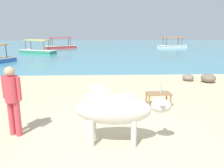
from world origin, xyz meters
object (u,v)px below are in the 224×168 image
(boat_red, at_px, (61,46))
(boat_green, at_px, (38,50))
(deck_chair_far, at_px, (97,95))
(bottle, at_px, (161,88))
(person_standing, at_px, (12,96))
(boat_white, at_px, (172,45))
(cow, at_px, (116,110))
(low_bench_table, at_px, (158,95))

(boat_red, height_order, boat_green, same)
(deck_chair_far, bearing_deg, bottle, -135.25)
(person_standing, relative_size, boat_white, 0.42)
(boat_white, bearing_deg, boat_green, -175.48)
(deck_chair_far, distance_m, boat_white, 22.92)
(person_standing, bearing_deg, deck_chair_far, 159.03)
(boat_red, relative_size, boat_white, 0.99)
(bottle, bearing_deg, cow, -122.85)
(low_bench_table, relative_size, boat_green, 0.21)
(bottle, bearing_deg, boat_green, 117.67)
(bottle, relative_size, boat_red, 0.08)
(boat_red, xyz_separation_m, boat_white, (13.56, 0.38, 0.00))
(person_standing, bearing_deg, low_bench_table, 139.05)
(boat_white, bearing_deg, low_bench_table, -123.80)
(bottle, distance_m, person_standing, 4.37)
(low_bench_table, relative_size, deck_chair_far, 0.86)
(bottle, bearing_deg, low_bench_table, -133.86)
(boat_green, bearing_deg, deck_chair_far, 135.16)
(cow, distance_m, boat_green, 19.18)
(boat_green, height_order, boat_white, same)
(deck_chair_far, height_order, person_standing, person_standing)
(cow, bearing_deg, deck_chair_far, 106.47)
(deck_chair_far, bearing_deg, cow, 144.38)
(person_standing, xyz_separation_m, boat_red, (-2.96, 22.72, -0.70))
(bottle, distance_m, boat_white, 22.17)
(boat_green, bearing_deg, boat_red, -80.45)
(boat_red, distance_m, boat_green, 5.36)
(bottle, distance_m, boat_green, 17.57)
(bottle, xyz_separation_m, boat_green, (-8.16, 15.56, -0.30))
(boat_white, bearing_deg, person_standing, -130.67)
(cow, xyz_separation_m, person_standing, (-2.30, 0.48, 0.19))
(deck_chair_far, xyz_separation_m, boat_green, (-6.12, 15.60, -0.13))
(bottle, relative_size, deck_chair_far, 0.32)
(person_standing, relative_size, boat_green, 0.42)
(bottle, xyz_separation_m, deck_chair_far, (-2.04, -0.05, -0.17))
(low_bench_table, height_order, bottle, bottle)
(cow, distance_m, low_bench_table, 2.81)
(cow, bearing_deg, boat_red, 108.33)
(bottle, relative_size, boat_white, 0.08)
(cow, relative_size, deck_chair_far, 2.22)
(boat_green, bearing_deg, person_standing, 127.47)
(deck_chair_far, relative_size, boat_white, 0.24)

